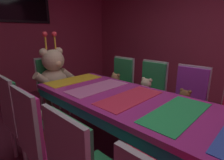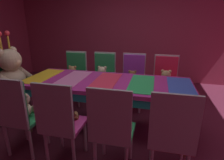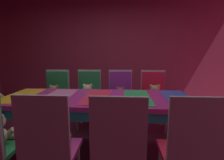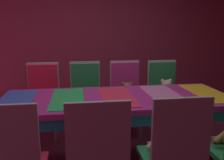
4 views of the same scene
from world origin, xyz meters
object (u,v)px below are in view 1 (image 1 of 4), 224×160
(chair_left_3, at_px, (17,112))
(teddy_left_3, at_px, (32,109))
(teddy_right_1, at_px, (184,101))
(throne_chair, at_px, (50,81))
(banquet_table, at_px, (130,106))
(teddy_left_2, at_px, (54,130))
(chair_right_3, at_px, (121,81))
(chair_right_1, at_px, (189,96))
(teddy_right_3, at_px, (115,83))
(chair_left_2, at_px, (38,134))
(king_teddy_bear, at_px, (55,73))
(chair_right_2, at_px, (151,87))
(teddy_right_2, at_px, (146,90))

(chair_left_3, height_order, teddy_left_3, chair_left_3)
(teddy_right_1, distance_m, throne_chair, 2.11)
(banquet_table, xyz_separation_m, teddy_left_2, (-0.71, 0.27, -0.08))
(chair_right_3, bearing_deg, chair_left_3, 1.38)
(chair_right_1, height_order, teddy_right_1, chair_right_1)
(teddy_right_3, bearing_deg, chair_left_3, 1.51)
(chair_left_2, distance_m, king_teddy_bear, 1.54)
(chair_left_3, bearing_deg, teddy_left_3, 0.00)
(chair_right_1, bearing_deg, king_teddy_bear, -64.55)
(teddy_right_1, relative_size, chair_right_3, 0.28)
(chair_right_1, distance_m, chair_right_2, 0.55)
(chair_left_3, bearing_deg, throne_chair, 47.54)
(teddy_left_3, bearing_deg, chair_right_2, -18.89)
(chair_right_1, distance_m, king_teddy_bear, 2.02)
(teddy_left_2, distance_m, teddy_left_3, 0.54)
(teddy_right_1, bearing_deg, king_teddy_bear, -68.32)
(banquet_table, xyz_separation_m, teddy_right_1, (0.72, -0.28, -0.08))
(teddy_right_1, bearing_deg, chair_left_2, -18.98)
(chair_left_3, distance_m, teddy_right_2, 1.63)
(chair_right_2, bearing_deg, throne_chair, -59.12)
(chair_right_2, bearing_deg, chair_right_1, 90.61)
(banquet_table, xyz_separation_m, chair_right_3, (0.82, 0.84, -0.06))
(banquet_table, distance_m, teddy_right_2, 0.77)
(chair_right_3, relative_size, teddy_right_3, 3.22)
(chair_left_2, relative_size, throne_chair, 1.00)
(chair_left_3, xyz_separation_m, chair_right_3, (1.65, 0.04, 0.00))
(chair_right_3, xyz_separation_m, teddy_right_3, (-0.14, 0.00, -0.01))
(teddy_left_2, distance_m, teddy_right_2, 1.43)
(chair_left_3, xyz_separation_m, chair_right_1, (1.69, -1.08, 0.00))
(teddy_left_3, relative_size, chair_right_2, 0.32)
(teddy_right_1, bearing_deg, chair_right_1, -180.00)
(chair_right_2, bearing_deg, king_teddy_bear, -55.80)
(teddy_right_3, distance_m, throne_chair, 1.10)
(teddy_left_2, height_order, throne_chair, throne_chair)
(chair_right_2, bearing_deg, teddy_right_3, -72.72)
(teddy_right_2, relative_size, teddy_right_3, 1.06)
(banquet_table, distance_m, teddy_left_3, 1.06)
(teddy_right_3, bearing_deg, chair_left_2, 20.58)
(teddy_left_2, height_order, chair_right_3, chair_right_3)
(banquet_table, height_order, chair_left_3, chair_left_3)
(teddy_left_3, xyz_separation_m, chair_right_2, (1.54, -0.53, 0.01))
(throne_chair, bearing_deg, king_teddy_bear, -0.00)
(chair_right_1, relative_size, teddy_right_2, 3.03)
(king_teddy_bear, bearing_deg, chair_left_3, -48.48)
(teddy_right_1, xyz_separation_m, teddy_right_2, (-0.01, 0.55, 0.02))
(chair_left_2, height_order, teddy_right_3, chair_left_2)
(banquet_table, bearing_deg, chair_right_1, -17.71)
(chair_left_2, distance_m, teddy_left_3, 0.56)
(teddy_left_2, bearing_deg, teddy_right_1, -20.70)
(chair_right_2, xyz_separation_m, throne_chair, (-0.86, 1.43, 0.00))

